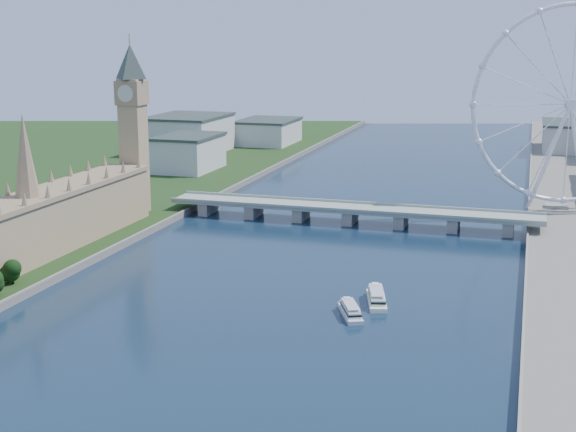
% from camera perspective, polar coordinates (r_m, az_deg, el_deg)
% --- Properties ---
extents(parliament_range, '(24.00, 200.00, 70.00)m').
position_cam_1_polar(parliament_range, '(402.54, -17.86, -0.76)').
color(parliament_range, tan).
rests_on(parliament_range, ground).
extents(big_ben, '(20.02, 20.02, 110.00)m').
position_cam_1_polar(big_ben, '(486.44, -11.02, 7.61)').
color(big_ben, tan).
rests_on(big_ben, ground).
extents(westminster_bridge, '(220.00, 22.00, 9.50)m').
position_cam_1_polar(westminster_bridge, '(472.29, 4.46, 0.30)').
color(westminster_bridge, gray).
rests_on(westminster_bridge, ground).
extents(london_eye, '(113.60, 39.12, 124.30)m').
position_cam_1_polar(london_eye, '(507.82, 19.43, 7.44)').
color(london_eye, silver).
rests_on(london_eye, ground).
extents(city_skyline, '(505.00, 280.00, 32.00)m').
position_cam_1_polar(city_skyline, '(718.99, 12.07, 5.19)').
color(city_skyline, beige).
rests_on(city_skyline, ground).
extents(tour_boat_near, '(16.08, 25.57, 5.51)m').
position_cam_1_polar(tour_boat_near, '(319.48, 4.46, -7.10)').
color(tour_boat_near, silver).
rests_on(tour_boat_near, ground).
extents(tour_boat_far, '(14.32, 29.39, 6.28)m').
position_cam_1_polar(tour_boat_far, '(334.97, 6.31, -6.18)').
color(tour_boat_far, white).
rests_on(tour_boat_far, ground).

